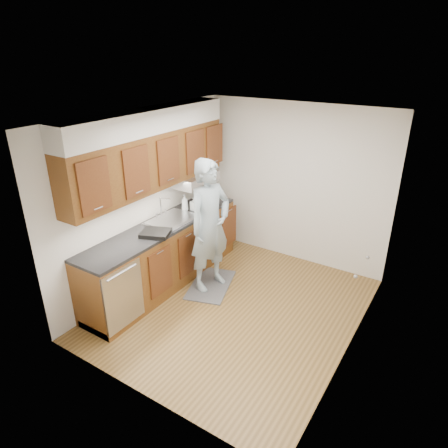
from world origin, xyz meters
name	(u,v)px	position (x,y,z in m)	size (l,w,h in m)	color
floor	(236,308)	(0.00, 0.00, 0.00)	(3.50, 3.50, 0.00)	olive
ceiling	(238,118)	(0.00, 0.00, 2.50)	(3.50, 3.50, 0.00)	white
wall_left	(145,200)	(-1.50, 0.00, 1.25)	(0.02, 3.50, 2.50)	silver
wall_right	(361,255)	(1.50, 0.00, 1.25)	(0.02, 3.50, 2.50)	silver
wall_back	(295,185)	(0.00, 1.75, 1.25)	(3.00, 0.02, 2.50)	silver
counter	(165,253)	(-1.20, 0.00, 0.49)	(0.64, 2.80, 1.30)	brown
upper_cabinets	(153,151)	(-1.33, 0.05, 1.95)	(0.47, 2.80, 1.21)	brown
closet_door	(365,261)	(1.49, 0.30, 1.02)	(0.02, 1.22, 2.05)	silver
floor_mat	(211,285)	(-0.60, 0.28, 0.01)	(0.54, 0.92, 0.02)	slate
person	(210,217)	(-0.60, 0.28, 1.08)	(0.75, 0.50, 2.14)	#8FA3AE
soap_bottle_a	(185,203)	(-1.26, 0.58, 1.07)	(0.10, 0.10, 0.26)	silver
soap_bottle_b	(194,204)	(-1.16, 0.68, 1.04)	(0.09, 0.09, 0.20)	silver
soap_bottle_c	(204,197)	(-1.22, 1.03, 1.02)	(0.12, 0.12, 0.16)	silver
soda_can	(200,210)	(-0.99, 0.60, 1.00)	(0.06, 0.06, 0.11)	red
steel_can	(204,208)	(-0.98, 0.70, 0.99)	(0.06, 0.06, 0.11)	#A5A5AA
dish_rack	(156,233)	(-1.05, -0.31, 0.97)	(0.36, 0.31, 0.06)	black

